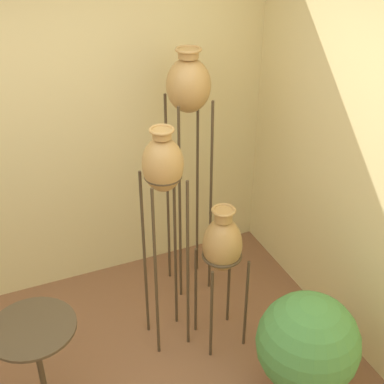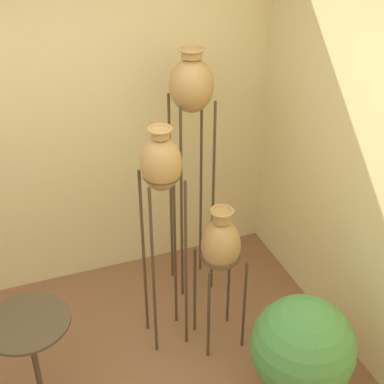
{
  "view_description": "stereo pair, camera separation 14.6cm",
  "coord_description": "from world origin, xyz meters",
  "px_view_note": "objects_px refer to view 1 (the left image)",
  "views": [
    {
      "loc": [
        -0.44,
        -1.89,
        2.89
      ],
      "look_at": [
        0.75,
        0.87,
        1.1
      ],
      "focal_mm": 50.0,
      "sensor_mm": 36.0,
      "label": 1
    },
    {
      "loc": [
        -0.3,
        -1.95,
        2.89
      ],
      "look_at": [
        0.75,
        0.87,
        1.1
      ],
      "focal_mm": 50.0,
      "sensor_mm": 36.0,
      "label": 2
    }
  ],
  "objects_px": {
    "vase_stand_tall": "(189,93)",
    "potted_plant": "(307,348)",
    "vase_stand_medium": "(163,173)",
    "vase_stand_short": "(222,246)",
    "side_table": "(38,354)"
  },
  "relations": [
    {
      "from": "side_table",
      "to": "potted_plant",
      "type": "relative_size",
      "value": 0.95
    },
    {
      "from": "vase_stand_medium",
      "to": "potted_plant",
      "type": "height_order",
      "value": "vase_stand_medium"
    },
    {
      "from": "vase_stand_tall",
      "to": "vase_stand_short",
      "type": "relative_size",
      "value": 1.76
    },
    {
      "from": "vase_stand_tall",
      "to": "potted_plant",
      "type": "distance_m",
      "value": 1.8
    },
    {
      "from": "vase_stand_medium",
      "to": "vase_stand_tall",
      "type": "bearing_deg",
      "value": 52.89
    },
    {
      "from": "vase_stand_short",
      "to": "side_table",
      "type": "height_order",
      "value": "vase_stand_short"
    },
    {
      "from": "vase_stand_short",
      "to": "vase_stand_medium",
      "type": "bearing_deg",
      "value": 155.64
    },
    {
      "from": "side_table",
      "to": "vase_stand_medium",
      "type": "bearing_deg",
      "value": 20.45
    },
    {
      "from": "vase_stand_tall",
      "to": "vase_stand_medium",
      "type": "xyz_separation_m",
      "value": [
        -0.38,
        -0.5,
        -0.28
      ]
    },
    {
      "from": "vase_stand_tall",
      "to": "potted_plant",
      "type": "xyz_separation_m",
      "value": [
        0.21,
        -1.33,
        -1.19
      ]
    },
    {
      "from": "vase_stand_tall",
      "to": "side_table",
      "type": "bearing_deg",
      "value": -146.95
    },
    {
      "from": "vase_stand_tall",
      "to": "potted_plant",
      "type": "bearing_deg",
      "value": -81.2
    },
    {
      "from": "vase_stand_tall",
      "to": "side_table",
      "type": "height_order",
      "value": "vase_stand_tall"
    },
    {
      "from": "vase_stand_medium",
      "to": "side_table",
      "type": "relative_size",
      "value": 2.17
    },
    {
      "from": "vase_stand_tall",
      "to": "potted_plant",
      "type": "height_order",
      "value": "vase_stand_tall"
    }
  ]
}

